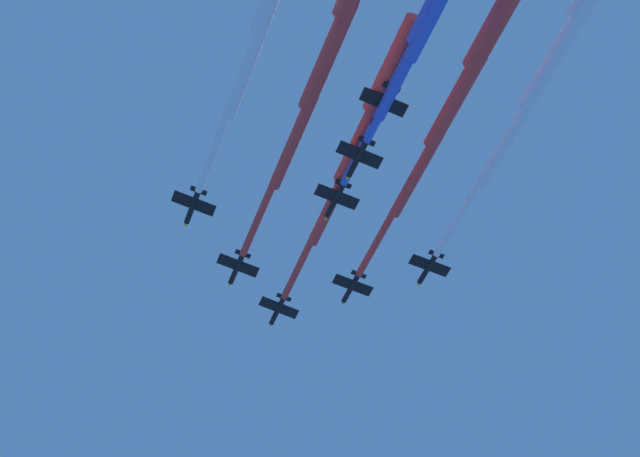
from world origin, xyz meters
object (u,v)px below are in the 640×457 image
object	(u,v)px
jet_port_inner	(329,51)
jet_lead	(360,137)
jet_starboard_inner	(456,97)
jet_starboard_mid	(557,52)

from	to	relation	value
jet_port_inner	jet_lead	bearing A→B (deg)	155.40
jet_lead	jet_starboard_inner	distance (m)	18.63
jet_lead	jet_port_inner	distance (m)	20.27
jet_starboard_mid	jet_port_inner	bearing A→B (deg)	-95.13
jet_lead	jet_port_inner	size ratio (longest dim) A/B	0.92
jet_lead	jet_port_inner	world-z (taller)	jet_lead
jet_lead	jet_port_inner	bearing A→B (deg)	-24.60
jet_starboard_inner	jet_lead	bearing A→B (deg)	-123.53
jet_starboard_inner	jet_port_inner	bearing A→B (deg)	-71.61
jet_starboard_inner	jet_starboard_mid	distance (m)	18.67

